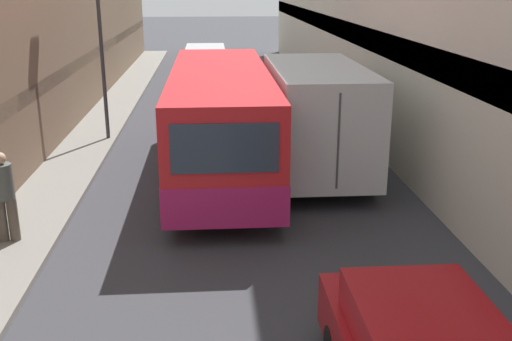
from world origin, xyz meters
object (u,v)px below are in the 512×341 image
box_truck (311,111)px  bus (221,119)px  panel_van (206,68)px  pedestrian (4,194)px

box_truck → bus: bearing=-168.8°
panel_van → pedestrian: panel_van is taller
panel_van → pedestrian: bearing=-102.9°
bus → pedestrian: 6.15m
bus → pedestrian: bus is taller
bus → panel_van: bus is taller
pedestrian → bus: bearing=45.7°
box_truck → panel_van: (-3.01, 11.78, -0.43)m
bus → box_truck: bearing=11.2°
bus → pedestrian: (-4.28, -4.39, -0.41)m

